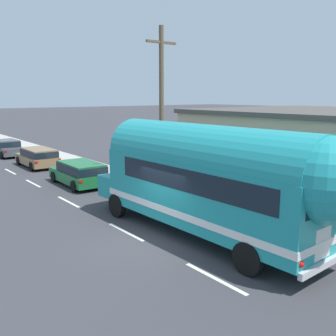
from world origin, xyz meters
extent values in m
plane|color=#38383D|center=(0.00, 0.00, 0.00)|extent=(300.00, 300.00, 0.00)
cube|color=silver|center=(0.00, -3.40, 0.00)|extent=(0.14, 2.40, 0.01)
cube|color=silver|center=(0.00, 1.38, 0.00)|extent=(0.14, 2.40, 0.01)
cube|color=silver|center=(0.00, 6.67, 0.00)|extent=(0.14, 2.40, 0.01)
cube|color=silver|center=(0.00, 11.70, 0.00)|extent=(0.14, 2.40, 0.01)
cube|color=silver|center=(0.00, 16.22, 0.00)|extent=(0.14, 2.40, 0.01)
cube|color=silver|center=(3.94, 12.00, 0.00)|extent=(0.12, 80.00, 0.01)
cube|color=#ADA89E|center=(5.05, 10.00, 0.07)|extent=(2.21, 90.00, 0.15)
cylinder|color=brown|center=(4.66, 5.27, 4.25)|extent=(0.24, 0.24, 8.50)
cube|color=brown|center=(4.66, 5.27, 7.70)|extent=(1.80, 0.12, 0.12)
cube|color=teal|center=(1.99, -0.88, 1.75)|extent=(2.76, 9.07, 2.30)
cylinder|color=teal|center=(1.99, -0.88, 2.90)|extent=(2.71, 8.96, 2.45)
sphere|color=teal|center=(2.12, -5.33, 2.90)|extent=(2.40, 2.40, 2.40)
cube|color=teal|center=(1.84, 4.26, 1.07)|extent=(2.30, 1.37, 0.95)
cube|color=white|center=(1.99, -0.88, 1.10)|extent=(2.80, 9.11, 0.24)
cube|color=black|center=(2.00, -1.18, 2.35)|extent=(2.74, 7.27, 0.76)
cube|color=black|center=(2.12, -5.34, 2.40)|extent=(2.00, 0.14, 0.84)
cube|color=white|center=(2.12, -5.35, 1.15)|extent=(0.80, 0.08, 0.90)
cube|color=silver|center=(2.12, -5.44, 0.55)|extent=(2.34, 0.21, 0.20)
sphere|color=red|center=(1.07, -5.39, 0.85)|extent=(0.20, 0.20, 0.20)
cube|color=black|center=(1.86, 3.66, 2.40)|extent=(2.14, 0.16, 0.96)
cube|color=silver|center=(1.82, 4.95, 0.95)|extent=(0.90, 0.13, 0.56)
cylinder|color=black|center=(0.70, 3.18, 0.50)|extent=(0.29, 1.01, 1.00)
cylinder|color=black|center=(3.04, 3.25, 0.50)|extent=(0.29, 1.01, 1.00)
cylinder|color=black|center=(0.90, -3.81, 0.50)|extent=(0.29, 1.01, 1.00)
cylinder|color=black|center=(3.24, -3.75, 0.50)|extent=(0.29, 1.01, 1.00)
cube|color=#196633|center=(1.98, 9.74, 0.52)|extent=(1.99, 4.46, 0.60)
cube|color=#196633|center=(1.97, 9.27, 1.09)|extent=(1.76, 3.20, 0.55)
cube|color=black|center=(1.97, 9.27, 1.06)|extent=(1.82, 3.25, 0.43)
cube|color=red|center=(1.11, 7.55, 0.70)|extent=(0.20, 0.05, 0.14)
cube|color=red|center=(2.75, 7.50, 0.70)|extent=(0.20, 0.05, 0.14)
cylinder|color=black|center=(1.12, 11.27, 0.32)|extent=(0.22, 0.64, 0.64)
cylinder|color=black|center=(2.92, 11.22, 0.32)|extent=(0.22, 0.64, 0.64)
cylinder|color=black|center=(1.04, 8.26, 0.32)|extent=(0.22, 0.64, 0.64)
cylinder|color=black|center=(2.84, 8.21, 0.32)|extent=(0.22, 0.64, 0.64)
cube|color=olive|center=(2.12, 16.93, 0.52)|extent=(1.90, 4.39, 0.60)
cube|color=olive|center=(2.12, 16.46, 1.09)|extent=(1.69, 3.14, 0.55)
cube|color=black|center=(2.12, 16.46, 1.06)|extent=(1.75, 3.18, 0.43)
cube|color=red|center=(1.30, 14.74, 0.70)|extent=(0.20, 0.04, 0.14)
cube|color=red|center=(2.91, 14.73, 0.70)|extent=(0.20, 0.04, 0.14)
cylinder|color=black|center=(1.25, 18.43, 0.32)|extent=(0.21, 0.64, 0.64)
cylinder|color=black|center=(3.03, 18.42, 0.32)|extent=(0.21, 0.64, 0.64)
cylinder|color=black|center=(1.22, 15.45, 0.32)|extent=(0.21, 0.64, 0.64)
cylinder|color=black|center=(3.00, 15.44, 0.32)|extent=(0.21, 0.64, 0.64)
cube|color=#474C51|center=(1.87, 23.68, 0.52)|extent=(1.90, 4.71, 0.60)
cube|color=#474C51|center=(1.87, 23.55, 1.09)|extent=(1.64, 2.35, 0.55)
cube|color=black|center=(1.87, 23.55, 1.06)|extent=(1.70, 2.40, 0.43)
cube|color=red|center=(1.15, 21.32, 0.70)|extent=(0.20, 0.04, 0.14)
cube|color=red|center=(2.69, 21.35, 0.70)|extent=(0.20, 0.04, 0.14)
cylinder|color=black|center=(2.68, 25.33, 0.32)|extent=(0.22, 0.64, 0.64)
cylinder|color=black|center=(1.05, 22.02, 0.32)|extent=(0.22, 0.64, 0.64)
cylinder|color=black|center=(2.76, 22.07, 0.32)|extent=(0.22, 0.64, 0.64)
camera|label=1|loc=(-7.27, -10.53, 5.12)|focal=40.94mm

